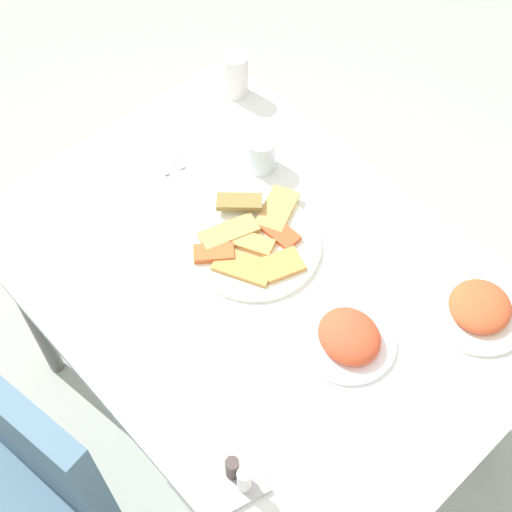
# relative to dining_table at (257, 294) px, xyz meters

# --- Properties ---
(ground_plane) EXTENTS (6.00, 6.00, 0.00)m
(ground_plane) POSITION_rel_dining_table_xyz_m (0.00, 0.00, -0.67)
(ground_plane) COLOR #A2AAA3
(dining_table) EXTENTS (1.19, 0.86, 0.74)m
(dining_table) POSITION_rel_dining_table_xyz_m (0.00, 0.00, 0.00)
(dining_table) COLOR white
(dining_table) RESTS_ON ground_plane
(dining_chair) EXTENTS (0.48, 0.49, 0.90)m
(dining_chair) POSITION_rel_dining_table_xyz_m (0.03, 0.68, -0.16)
(dining_chair) COLOR #476883
(dining_chair) RESTS_ON ground_plane
(pide_platter) EXTENTS (0.31, 0.33, 0.04)m
(pide_platter) POSITION_rel_dining_table_xyz_m (0.07, -0.05, 0.09)
(pide_platter) COLOR white
(pide_platter) RESTS_ON dining_table
(salad_plate_greens) EXTENTS (0.22, 0.22, 0.05)m
(salad_plate_greens) POSITION_rel_dining_table_xyz_m (-0.39, -0.28, 0.10)
(salad_plate_greens) COLOR white
(salad_plate_greens) RESTS_ON dining_table
(salad_plate_rice) EXTENTS (0.20, 0.20, 0.06)m
(salad_plate_rice) POSITION_rel_dining_table_xyz_m (-0.25, -0.03, 0.10)
(salad_plate_rice) COLOR white
(salad_plate_rice) RESTS_ON dining_table
(soda_can) EXTENTS (0.08, 0.08, 0.12)m
(soda_can) POSITION_rel_dining_table_xyz_m (0.47, -0.36, 0.14)
(soda_can) COLOR silver
(soda_can) RESTS_ON dining_table
(drinking_glass) EXTENTS (0.08, 0.08, 0.09)m
(drinking_glass) POSITION_rel_dining_table_xyz_m (0.23, -0.23, 0.12)
(drinking_glass) COLOR silver
(drinking_glass) RESTS_ON dining_table
(paper_napkin) EXTENTS (0.15, 0.15, 0.00)m
(paper_napkin) POSITION_rel_dining_table_xyz_m (0.45, -0.08, 0.08)
(paper_napkin) COLOR white
(paper_napkin) RESTS_ON dining_table
(fork) EXTENTS (0.19, 0.05, 0.00)m
(fork) POSITION_rel_dining_table_xyz_m (0.45, -0.10, 0.08)
(fork) COLOR silver
(fork) RESTS_ON paper_napkin
(spoon) EXTENTS (0.18, 0.06, 0.00)m
(spoon) POSITION_rel_dining_table_xyz_m (0.45, -0.06, 0.08)
(spoon) COLOR silver
(spoon) RESTS_ON paper_napkin
(condiment_caddy) EXTENTS (0.11, 0.11, 0.08)m
(condiment_caddy) POSITION_rel_dining_table_xyz_m (-0.32, 0.34, 0.10)
(condiment_caddy) COLOR #B2B2B7
(condiment_caddy) RESTS_ON dining_table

